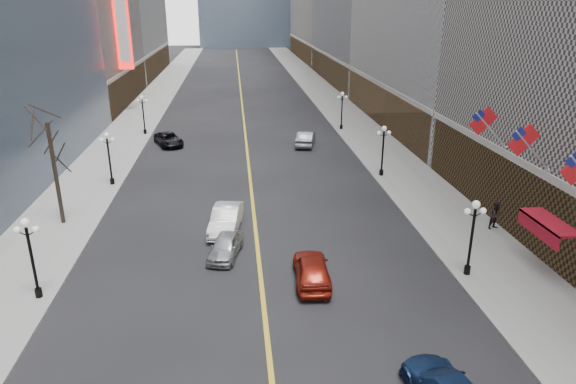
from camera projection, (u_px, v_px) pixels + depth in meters
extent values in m
cube|color=gray|center=(352.00, 122.00, 66.99)|extent=(6.00, 230.00, 0.15)
cube|color=gray|center=(132.00, 127.00, 64.27)|extent=(6.00, 230.00, 0.15)
cube|color=gold|center=(243.00, 110.00, 74.98)|extent=(0.25, 200.00, 0.02)
cube|color=brown|center=(390.00, 105.00, 64.68)|extent=(2.80, 35.00, 5.00)
cube|color=brown|center=(334.00, 68.00, 100.10)|extent=(2.80, 39.00, 5.00)
cube|color=brown|center=(304.00, 49.00, 140.19)|extent=(2.80, 45.00, 5.00)
cube|color=brown|center=(121.00, 86.00, 78.81)|extent=(2.80, 29.00, 5.00)
cube|color=brown|center=(153.00, 62.00, 110.51)|extent=(2.80, 37.00, 5.00)
cylinder|color=black|center=(467.00, 270.00, 29.38)|extent=(0.36, 0.36, 0.50)
cylinder|color=black|center=(471.00, 242.00, 28.77)|extent=(0.16, 0.16, 4.00)
sphere|color=white|center=(476.00, 204.00, 27.97)|extent=(0.44, 0.44, 0.44)
sphere|color=white|center=(467.00, 211.00, 28.06)|extent=(0.36, 0.36, 0.36)
sphere|color=white|center=(483.00, 211.00, 28.15)|extent=(0.36, 0.36, 0.36)
cylinder|color=black|center=(381.00, 172.00, 46.16)|extent=(0.36, 0.36, 0.50)
cylinder|color=black|center=(383.00, 154.00, 45.55)|extent=(0.16, 0.16, 4.00)
sphere|color=white|center=(384.00, 128.00, 44.75)|extent=(0.44, 0.44, 0.44)
sphere|color=white|center=(379.00, 133.00, 44.84)|extent=(0.36, 0.36, 0.36)
sphere|color=white|center=(389.00, 133.00, 44.93)|extent=(0.36, 0.36, 0.36)
cylinder|color=black|center=(341.00, 127.00, 62.94)|extent=(0.36, 0.36, 0.50)
cylinder|color=black|center=(342.00, 113.00, 62.33)|extent=(0.16, 0.16, 4.00)
sphere|color=white|center=(342.00, 94.00, 61.53)|extent=(0.44, 0.44, 0.44)
sphere|color=white|center=(339.00, 97.00, 61.62)|extent=(0.36, 0.36, 0.36)
sphere|color=white|center=(346.00, 97.00, 61.71)|extent=(0.36, 0.36, 0.36)
cylinder|color=black|center=(39.00, 293.00, 27.08)|extent=(0.36, 0.36, 0.50)
cylinder|color=black|center=(33.00, 263.00, 26.47)|extent=(0.16, 0.16, 4.00)
sphere|color=white|center=(25.00, 222.00, 25.67)|extent=(0.44, 0.44, 0.44)
sphere|color=white|center=(17.00, 230.00, 25.77)|extent=(0.36, 0.36, 0.36)
sphere|color=white|center=(36.00, 229.00, 25.86)|extent=(0.36, 0.36, 0.36)
cylinder|color=black|center=(112.00, 181.00, 43.86)|extent=(0.36, 0.36, 0.50)
cylinder|color=black|center=(110.00, 162.00, 43.25)|extent=(0.16, 0.16, 4.00)
sphere|color=white|center=(106.00, 135.00, 42.45)|extent=(0.44, 0.44, 0.44)
sphere|color=white|center=(101.00, 140.00, 42.55)|extent=(0.36, 0.36, 0.36)
sphere|color=white|center=(113.00, 140.00, 42.64)|extent=(0.36, 0.36, 0.36)
cylinder|color=black|center=(145.00, 132.00, 60.65)|extent=(0.36, 0.36, 0.50)
cylinder|color=black|center=(144.00, 117.00, 60.04)|extent=(0.16, 0.16, 4.00)
sphere|color=white|center=(142.00, 97.00, 59.23)|extent=(0.44, 0.44, 0.44)
sphere|color=white|center=(138.00, 101.00, 59.33)|extent=(0.36, 0.36, 0.36)
sphere|color=white|center=(146.00, 101.00, 59.42)|extent=(0.36, 0.36, 0.36)
cube|color=navy|center=(574.00, 160.00, 24.29)|extent=(0.88, 0.06, 0.88)
cylinder|color=#B2B2B7|center=(533.00, 151.00, 29.40)|extent=(2.49, 0.12, 2.49)
cube|color=red|center=(524.00, 140.00, 29.11)|extent=(1.94, 0.04, 1.94)
cube|color=navy|center=(519.00, 134.00, 28.95)|extent=(0.88, 0.06, 0.88)
cylinder|color=#B2B2B7|center=(491.00, 130.00, 34.06)|extent=(2.49, 0.12, 2.49)
cube|color=red|center=(483.00, 121.00, 33.77)|extent=(1.94, 0.04, 1.94)
cube|color=navy|center=(479.00, 116.00, 33.61)|extent=(0.88, 0.06, 0.88)
cube|color=maroon|center=(550.00, 222.00, 28.84)|extent=(1.40, 4.00, 0.15)
cube|color=maroon|center=(538.00, 229.00, 28.92)|extent=(0.10, 4.00, 0.90)
cube|color=red|center=(122.00, 24.00, 69.25)|extent=(2.00, 0.50, 12.00)
cube|color=white|center=(122.00, 24.00, 69.26)|extent=(1.40, 0.55, 10.00)
cylinder|color=#2D231C|center=(56.00, 174.00, 35.07)|extent=(0.28, 0.28, 7.20)
imported|color=#9B9FA2|center=(226.00, 246.00, 31.63)|extent=(2.56, 4.37, 1.39)
imported|color=silver|center=(226.00, 219.00, 35.14)|extent=(2.53, 5.31, 1.68)
imported|color=black|center=(169.00, 139.00, 56.11)|extent=(3.98, 5.49, 1.39)
imported|color=maroon|center=(312.00, 269.00, 28.60)|extent=(2.17, 4.89, 1.63)
imported|color=#4D5255|center=(306.00, 138.00, 56.02)|extent=(2.85, 5.23, 1.63)
imported|color=black|center=(496.00, 215.00, 35.02)|extent=(1.07, 0.81, 1.95)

